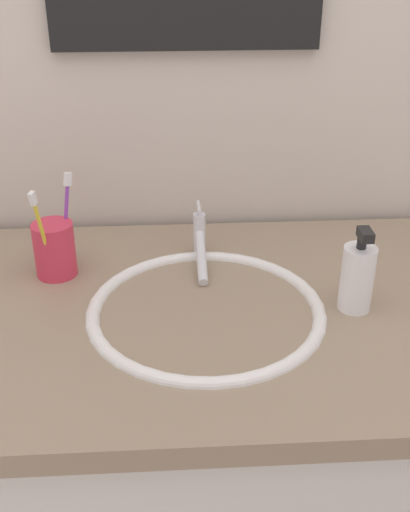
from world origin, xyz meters
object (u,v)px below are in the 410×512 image
(toothbrush_cup, at_px, (55,249))
(toothbrush_purple, at_px, (66,215))
(toothbrush_yellow, at_px, (42,231))
(faucet, at_px, (200,243))
(soap_dispenser, at_px, (357,277))

(toothbrush_cup, relative_size, toothbrush_purple, 0.56)
(toothbrush_cup, relative_size, toothbrush_yellow, 0.56)
(faucet, xyz_separation_m, toothbrush_yellow, (-0.28, -0.08, 0.07))
(toothbrush_cup, height_order, toothbrush_purple, toothbrush_purple)
(toothbrush_cup, distance_m, soap_dispenser, 0.54)
(toothbrush_purple, distance_m, toothbrush_yellow, 0.07)
(faucet, relative_size, soap_dispenser, 1.15)
(toothbrush_purple, bearing_deg, faucet, 2.60)
(faucet, bearing_deg, toothbrush_purple, -177.40)
(faucet, height_order, toothbrush_yellow, toothbrush_yellow)
(faucet, distance_m, toothbrush_purple, 0.26)
(faucet, xyz_separation_m, toothbrush_purple, (-0.25, -0.01, 0.07))
(toothbrush_cup, xyz_separation_m, soap_dispenser, (0.52, -0.15, 0.01))
(soap_dispenser, bearing_deg, toothbrush_yellow, 168.28)
(faucet, relative_size, toothbrush_yellow, 0.96)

